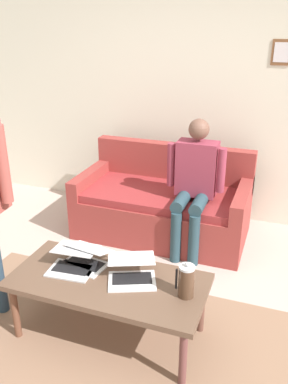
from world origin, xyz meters
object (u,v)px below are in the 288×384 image
at_px(couch, 164,205).
at_px(laptop_left, 86,259).
at_px(coffee_table, 108,285).
at_px(laptop_center, 132,273).
at_px(person_seated, 194,180).
at_px(french_press, 186,281).
at_px(laptop_right, 73,263).

bearing_deg(couch, laptop_left, 85.09).
xyz_separation_m(couch, coffee_table, (-0.10, 1.59, 0.11)).
height_order(couch, laptop_center, couch).
xyz_separation_m(laptop_left, person_seated, (-0.49, -1.25, 0.22)).
relative_size(french_press, person_seated, 0.20).
height_order(laptop_left, laptop_center, laptop_left).
bearing_deg(french_press, couch, -67.85).
bearing_deg(coffee_table, french_press, -179.16).
bearing_deg(laptop_left, coffee_table, 152.47).
xyz_separation_m(french_press, person_seated, (0.28, -1.36, 0.15)).
xyz_separation_m(couch, laptop_right, (0.19, 1.56, 0.21)).
distance_m(couch, laptop_center, 1.56).
bearing_deg(laptop_center, coffee_table, 22.62).
height_order(laptop_center, person_seated, person_seated).
bearing_deg(coffee_table, laptop_left, -27.53).
bearing_deg(couch, laptop_right, 83.11).
bearing_deg(laptop_left, laptop_center, 171.56).
bearing_deg(person_seated, laptop_right, 67.51).
xyz_separation_m(laptop_left, laptop_right, (0.06, 0.08, 0.00)).
bearing_deg(person_seated, laptop_center, 85.17).
relative_size(coffee_table, french_press, 5.35).
bearing_deg(couch, person_seated, 148.01).
relative_size(laptop_center, laptop_right, 1.20).
relative_size(couch, person_seated, 1.34).
relative_size(couch, french_press, 6.83).
bearing_deg(couch, french_press, 112.15).
bearing_deg(coffee_table, laptop_center, -157.38).
height_order(couch, french_press, couch).
xyz_separation_m(couch, french_press, (-0.65, 1.59, 0.27)).
xyz_separation_m(laptop_right, french_press, (-0.83, 0.03, 0.07)).
xyz_separation_m(laptop_center, person_seated, (-0.11, -1.30, 0.22)).
bearing_deg(person_seated, coffee_table, 79.20).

